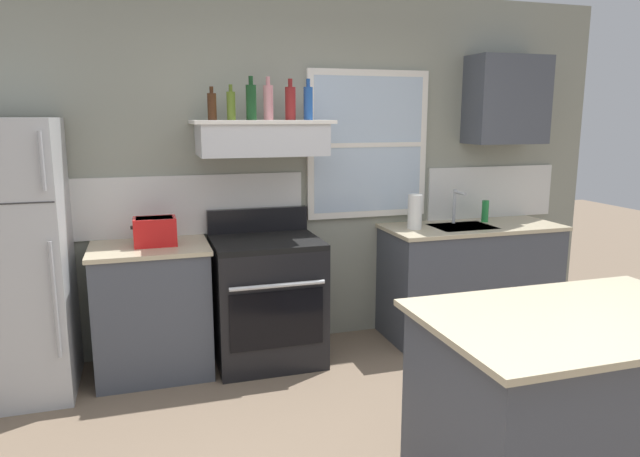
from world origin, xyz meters
TOP-DOWN VIEW (x-y plane):
  - back_wall at (0.03, 2.23)m, footprint 5.40×0.11m
  - refrigerator at (-1.90, 1.84)m, footprint 0.70×0.72m
  - counter_left_of_stove at (-1.05, 1.90)m, footprint 0.79×0.63m
  - toaster at (-1.01, 1.90)m, footprint 0.30×0.20m
  - stove_range at (-0.25, 1.86)m, footprint 0.76×0.69m
  - range_hood_shelf at (-0.25, 1.96)m, footprint 0.96×0.52m
  - bottle_brown_stout at (-0.58, 1.97)m, footprint 0.06×0.06m
  - bottle_olive_oil_square at (-0.45, 1.97)m, footprint 0.06×0.06m
  - bottle_dark_green_wine at (-0.32, 1.91)m, footprint 0.07×0.07m
  - bottle_rose_pink at (-0.18, 2.02)m, footprint 0.07×0.07m
  - bottle_red_label_wine at (-0.04, 1.93)m, footprint 0.07×0.07m
  - bottle_blue_liqueur at (0.10, 1.95)m, footprint 0.07×0.07m
  - counter_right_with_sink at (1.45, 1.90)m, footprint 1.43×0.63m
  - sink_faucet at (1.35, 2.00)m, footprint 0.03×0.17m
  - paper_towel_roll at (0.94, 1.90)m, footprint 0.11×0.11m
  - dish_soap_bottle at (1.63, 2.00)m, footprint 0.06×0.06m
  - kitchen_island at (0.75, -0.11)m, footprint 1.40×0.90m
  - upper_cabinet_right at (1.80, 2.04)m, footprint 0.64×0.32m

SIDE VIEW (x-z plane):
  - counter_left_of_stove at x=-1.05m, z-range 0.00..0.91m
  - counter_right_with_sink at x=1.45m, z-range 0.00..0.91m
  - kitchen_island at x=0.75m, z-range 0.00..0.91m
  - stove_range at x=-0.25m, z-range -0.08..1.01m
  - refrigerator at x=-1.90m, z-range 0.00..1.76m
  - dish_soap_bottle at x=1.63m, z-range 0.91..1.09m
  - toaster at x=-1.01m, z-range 0.91..1.10m
  - paper_towel_roll at x=0.94m, z-range 0.91..1.18m
  - sink_faucet at x=1.35m, z-range 0.94..1.22m
  - back_wall at x=0.03m, z-range 0.00..2.70m
  - range_hood_shelf at x=-0.25m, z-range 1.50..1.75m
  - bottle_brown_stout at x=-0.58m, z-range 1.73..1.95m
  - bottle_olive_oil_square at x=-0.45m, z-range 1.73..1.97m
  - bottle_red_label_wine at x=-0.04m, z-range 1.72..2.01m
  - bottle_blue_liqueur at x=0.10m, z-range 1.72..2.01m
  - bottle_dark_green_wine at x=-0.32m, z-range 1.72..2.02m
  - bottle_rose_pink at x=-0.18m, z-range 1.72..2.02m
  - upper_cabinet_right at x=1.80m, z-range 1.55..2.25m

